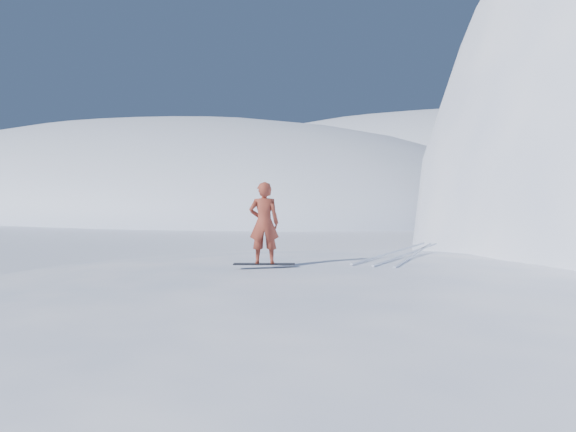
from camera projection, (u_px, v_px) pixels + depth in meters
name	position (u px, v px, depth m)	size (l,w,h in m)	color
ground	(351.00, 413.00, 12.02)	(400.00, 400.00, 0.00)	white
near_ridge	(458.00, 381.00, 13.94)	(36.00, 28.00, 4.80)	white
far_ridge_a	(143.00, 210.00, 100.89)	(120.00, 70.00, 28.00)	white
far_ridge_c	(441.00, 205.00, 125.31)	(140.00, 90.00, 36.00)	white
wind_bumps	(375.00, 379.00, 14.09)	(16.00, 14.40, 1.00)	white
snowboard	(264.00, 264.00, 15.05)	(1.45, 0.27, 0.02)	black
snowboarder	(264.00, 223.00, 15.00)	(0.70, 0.46, 1.92)	maroon
vapor_plume	(4.00, 223.00, 69.13)	(9.45, 7.56, 6.61)	white
board_tracks	(406.00, 252.00, 17.50)	(1.77, 5.97, 0.04)	silver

